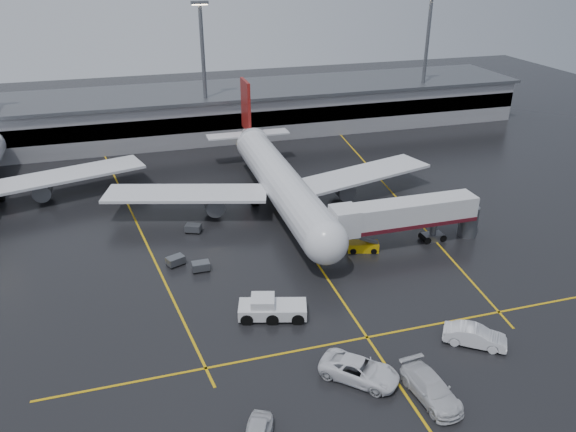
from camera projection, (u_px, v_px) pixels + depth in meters
name	position (u px, v px, depth m)	size (l,w,h in m)	color
ground	(298.00, 236.00, 72.78)	(220.00, 220.00, 0.00)	black
apron_line_centre	(298.00, 235.00, 72.77)	(0.25, 90.00, 0.02)	gold
apron_line_stop	(367.00, 337.00, 53.73)	(60.00, 0.25, 0.02)	gold
apron_line_left	(136.00, 222.00, 76.33)	(0.25, 70.00, 0.02)	gold
apron_line_right	(391.00, 191.00, 86.02)	(0.25, 70.00, 0.02)	gold
terminal	(227.00, 110.00, 112.41)	(122.00, 19.00, 8.60)	gray
light_mast_mid	(204.00, 66.00, 101.62)	(3.00, 1.20, 25.45)	#595B60
light_mast_right	(426.00, 54.00, 113.10)	(3.00, 1.20, 25.45)	#595B60
main_airliner	(278.00, 179.00, 79.36)	(48.80, 45.60, 14.10)	silver
jet_bridge	(405.00, 216.00, 68.92)	(19.90, 3.40, 6.05)	silver
pushback_tractor	(271.00, 309.00, 56.33)	(7.27, 4.52, 2.42)	silver
belt_loader	(363.00, 246.00, 68.91)	(4.06, 2.64, 2.39)	#CB9C09
service_van_a	(359.00, 370.00, 48.17)	(3.16, 6.85, 1.90)	white
service_van_b	(431.00, 388.00, 46.15)	(2.67, 6.58, 1.91)	silver
service_van_c	(475.00, 336.00, 52.40)	(2.01, 5.77, 1.90)	white
baggage_cart_a	(201.00, 266.00, 64.58)	(2.01, 1.31, 1.12)	#595B60
baggage_cart_b	(176.00, 260.00, 65.74)	(2.35, 1.97, 1.12)	#595B60
baggage_cart_c	(193.00, 228.00, 73.37)	(2.35, 1.99, 1.12)	#595B60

